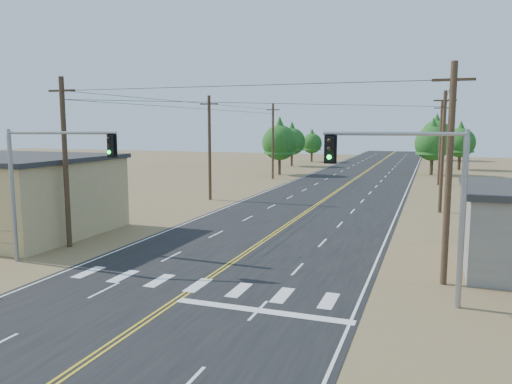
% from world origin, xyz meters
% --- Properties ---
extents(ground, '(220.00, 220.00, 0.00)m').
position_xyz_m(ground, '(0.00, 0.00, 0.00)').
color(ground, olive).
rests_on(ground, ground).
extents(road, '(15.00, 200.00, 0.02)m').
position_xyz_m(road, '(0.00, 30.00, 0.01)').
color(road, black).
rests_on(road, ground).
extents(utility_pole_left_near, '(1.80, 0.30, 10.00)m').
position_xyz_m(utility_pole_left_near, '(-10.50, 12.00, 5.12)').
color(utility_pole_left_near, '#4C3826').
rests_on(utility_pole_left_near, ground).
extents(utility_pole_left_mid, '(1.80, 0.30, 10.00)m').
position_xyz_m(utility_pole_left_mid, '(-10.50, 32.00, 5.12)').
color(utility_pole_left_mid, '#4C3826').
rests_on(utility_pole_left_mid, ground).
extents(utility_pole_left_far, '(1.80, 0.30, 10.00)m').
position_xyz_m(utility_pole_left_far, '(-10.50, 52.00, 5.12)').
color(utility_pole_left_far, '#4C3826').
rests_on(utility_pole_left_far, ground).
extents(utility_pole_right_near, '(1.80, 0.30, 10.00)m').
position_xyz_m(utility_pole_right_near, '(10.50, 12.00, 5.12)').
color(utility_pole_right_near, '#4C3826').
rests_on(utility_pole_right_near, ground).
extents(utility_pole_right_mid, '(1.80, 0.30, 10.00)m').
position_xyz_m(utility_pole_right_mid, '(10.50, 32.00, 5.12)').
color(utility_pole_right_mid, '#4C3826').
rests_on(utility_pole_right_mid, ground).
extents(utility_pole_right_far, '(1.80, 0.30, 10.00)m').
position_xyz_m(utility_pole_right_far, '(10.50, 52.00, 5.12)').
color(utility_pole_right_far, '#4C3826').
rests_on(utility_pole_right_far, ground).
extents(signal_mast_left, '(5.81, 1.53, 7.04)m').
position_xyz_m(signal_mast_left, '(-9.34, 8.84, 4.77)').
color(signal_mast_left, gray).
rests_on(signal_mast_left, ground).
extents(signal_mast_right, '(5.65, 0.57, 7.10)m').
position_xyz_m(signal_mast_right, '(9.40, 8.98, 4.78)').
color(signal_mast_right, gray).
rests_on(signal_mast_right, ground).
extents(tree_left_near, '(5.08, 5.08, 8.46)m').
position_xyz_m(tree_left_near, '(-11.27, 57.62, 5.17)').
color(tree_left_near, '#3F2D1E').
rests_on(tree_left_near, ground).
extents(tree_left_mid, '(4.70, 4.70, 7.83)m').
position_xyz_m(tree_left_mid, '(-13.67, 72.86, 4.79)').
color(tree_left_mid, '#3F2D1E').
rests_on(tree_left_mid, ground).
extents(tree_left_far, '(3.93, 3.93, 6.54)m').
position_xyz_m(tree_left_far, '(-12.73, 84.05, 4.00)').
color(tree_left_far, '#3F2D1E').
rests_on(tree_left_far, ground).
extents(tree_right_near, '(4.98, 4.98, 8.29)m').
position_xyz_m(tree_right_near, '(9.59, 64.56, 5.07)').
color(tree_right_near, '#3F2D1E').
rests_on(tree_right_near, ground).
extents(tree_right_mid, '(4.75, 4.75, 7.92)m').
position_xyz_m(tree_right_mid, '(13.76, 75.12, 4.84)').
color(tree_right_mid, '#3F2D1E').
rests_on(tree_right_mid, ground).
extents(tree_right_far, '(5.75, 5.75, 9.58)m').
position_xyz_m(tree_right_far, '(10.15, 96.58, 5.86)').
color(tree_right_far, '#3F2D1E').
rests_on(tree_right_far, ground).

